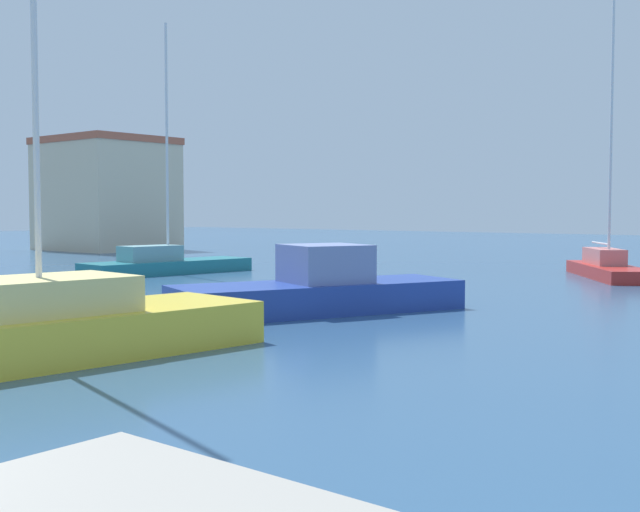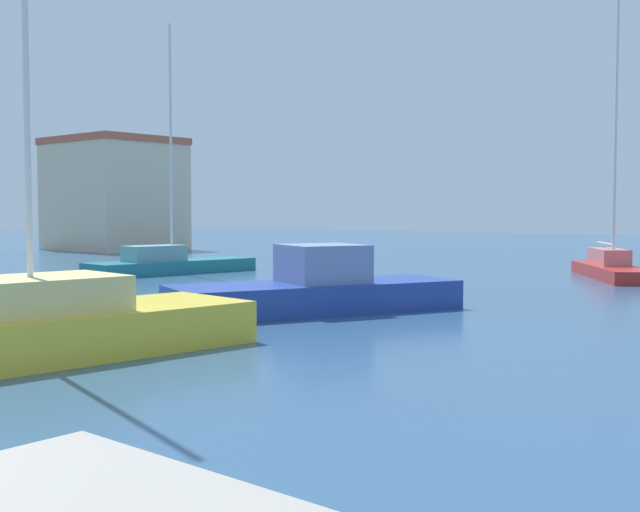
{
  "view_description": "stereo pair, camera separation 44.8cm",
  "coord_description": "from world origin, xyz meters",
  "px_view_note": "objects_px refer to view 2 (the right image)",
  "views": [
    {
      "loc": [
        -1.1,
        -6.79,
        2.85
      ],
      "look_at": [
        19.65,
        10.24,
        1.33
      ],
      "focal_mm": 44.62,
      "sensor_mm": 36.0,
      "label": 1
    },
    {
      "loc": [
        -0.81,
        -7.13,
        2.85
      ],
      "look_at": [
        19.65,
        10.24,
        1.33
      ],
      "focal_mm": 44.62,
      "sensor_mm": 36.0,
      "label": 2
    }
  ],
  "objects_px": {
    "sailboat_yellow_behind_lamppost": "(32,327)",
    "motorboat_blue_outer_mooring": "(317,290)",
    "sailboat_teal_inner_mooring": "(169,263)",
    "sailboat_red_center_channel": "(612,266)"
  },
  "relations": [
    {
      "from": "sailboat_teal_inner_mooring",
      "to": "sailboat_yellow_behind_lamppost",
      "type": "xyz_separation_m",
      "value": [
        -15.14,
        -14.66,
        0.13
      ]
    },
    {
      "from": "sailboat_teal_inner_mooring",
      "to": "sailboat_red_center_channel",
      "type": "relative_size",
      "value": 0.97
    },
    {
      "from": "sailboat_red_center_channel",
      "to": "sailboat_yellow_behind_lamppost",
      "type": "xyz_separation_m",
      "value": [
        -25.85,
        1.65,
        0.11
      ]
    },
    {
      "from": "sailboat_yellow_behind_lamppost",
      "to": "motorboat_blue_outer_mooring",
      "type": "height_order",
      "value": "sailboat_yellow_behind_lamppost"
    },
    {
      "from": "sailboat_yellow_behind_lamppost",
      "to": "motorboat_blue_outer_mooring",
      "type": "bearing_deg",
      "value": 3.21
    },
    {
      "from": "sailboat_teal_inner_mooring",
      "to": "sailboat_yellow_behind_lamppost",
      "type": "bearing_deg",
      "value": -135.92
    },
    {
      "from": "sailboat_teal_inner_mooring",
      "to": "motorboat_blue_outer_mooring",
      "type": "height_order",
      "value": "sailboat_teal_inner_mooring"
    },
    {
      "from": "sailboat_teal_inner_mooring",
      "to": "motorboat_blue_outer_mooring",
      "type": "bearing_deg",
      "value": -113.35
    },
    {
      "from": "sailboat_teal_inner_mooring",
      "to": "sailboat_yellow_behind_lamppost",
      "type": "relative_size",
      "value": 0.89
    },
    {
      "from": "sailboat_red_center_channel",
      "to": "motorboat_blue_outer_mooring",
      "type": "distance_m",
      "value": 16.96
    }
  ]
}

